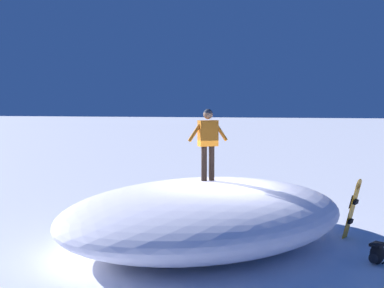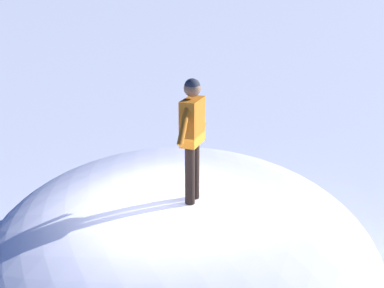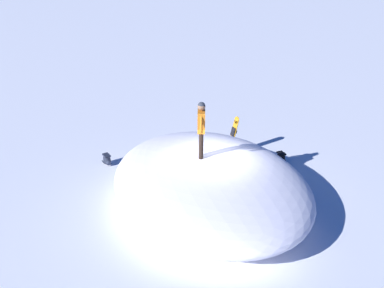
% 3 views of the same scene
% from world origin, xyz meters
% --- Properties ---
extents(ground, '(240.00, 240.00, 0.00)m').
position_xyz_m(ground, '(0.00, 0.00, 0.00)').
color(ground, white).
extents(snow_mound, '(8.96, 9.46, 1.50)m').
position_xyz_m(snow_mound, '(0.49, 0.08, 0.75)').
color(snow_mound, white).
rests_on(snow_mound, ground).
extents(snowboarder_standing, '(0.91, 0.67, 1.77)m').
position_xyz_m(snowboarder_standing, '(0.49, -0.24, 2.57)').
color(snowboarder_standing, black).
rests_on(snowboarder_standing, snow_mound).
extents(snowboard_primary_upright, '(0.47, 0.43, 1.55)m').
position_xyz_m(snowboard_primary_upright, '(-3.01, -1.19, 0.80)').
color(snowboard_primary_upright, orange).
rests_on(snowboard_primary_upright, ground).
extents(backpack_near, '(0.49, 0.60, 0.46)m').
position_xyz_m(backpack_near, '(-3.37, 0.72, 0.24)').
color(backpack_near, black).
rests_on(backpack_near, ground).
extents(backpack_far, '(0.42, 0.64, 0.42)m').
position_xyz_m(backpack_far, '(0.54, -4.49, 0.21)').
color(backpack_far, '#1E2333').
rests_on(backpack_far, ground).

